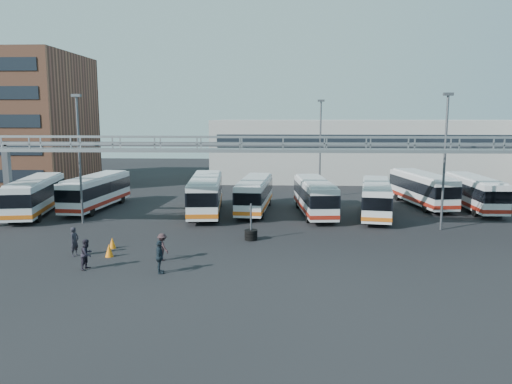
{
  "coord_description": "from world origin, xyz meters",
  "views": [
    {
      "loc": [
        -0.22,
        -30.51,
        8.51
      ],
      "look_at": [
        -1.97,
        6.0,
        2.95
      ],
      "focal_mm": 35.0,
      "sensor_mm": 36.0,
      "label": 1
    }
  ],
  "objects_px": {
    "light_pole_back": "(320,143)",
    "pedestrian_d": "(160,257)",
    "bus_4": "(255,193)",
    "bus_5": "(315,195)",
    "light_pole_left": "(79,152)",
    "tire_stack": "(251,234)",
    "bus_3": "(206,193)",
    "cone_left": "(109,250)",
    "bus_8": "(474,192)",
    "pedestrian_b": "(87,254)",
    "light_pole_mid": "(445,154)",
    "bus_7": "(422,188)",
    "pedestrian_c": "(162,247)",
    "bus_1": "(96,191)",
    "bus_6": "(376,197)",
    "pedestrian_a": "(75,241)",
    "cone_right": "(112,243)",
    "bus_0": "(35,195)"
  },
  "relations": [
    {
      "from": "light_pole_back",
      "to": "pedestrian_d",
      "type": "relative_size",
      "value": 5.55
    },
    {
      "from": "bus_7",
      "to": "pedestrian_d",
      "type": "relative_size",
      "value": 5.83
    },
    {
      "from": "pedestrian_b",
      "to": "pedestrian_d",
      "type": "xyz_separation_m",
      "value": [
        4.27,
        -0.58,
        0.06
      ]
    },
    {
      "from": "light_pole_mid",
      "to": "bus_5",
      "type": "relative_size",
      "value": 0.99
    },
    {
      "from": "light_pole_back",
      "to": "bus_5",
      "type": "height_order",
      "value": "light_pole_back"
    },
    {
      "from": "light_pole_back",
      "to": "pedestrian_b",
      "type": "height_order",
      "value": "light_pole_back"
    },
    {
      "from": "pedestrian_c",
      "to": "bus_8",
      "type": "bearing_deg",
      "value": -98.96
    },
    {
      "from": "bus_1",
      "to": "bus_4",
      "type": "distance_m",
      "value": 14.62
    },
    {
      "from": "bus_1",
      "to": "bus_6",
      "type": "distance_m",
      "value": 25.17
    },
    {
      "from": "light_pole_back",
      "to": "light_pole_left",
      "type": "bearing_deg",
      "value": -145.01
    },
    {
      "from": "bus_3",
      "to": "cone_left",
      "type": "distance_m",
      "value": 14.44
    },
    {
      "from": "light_pole_left",
      "to": "bus_3",
      "type": "bearing_deg",
      "value": 25.32
    },
    {
      "from": "cone_left",
      "to": "pedestrian_c",
      "type": "bearing_deg",
      "value": -9.89
    },
    {
      "from": "bus_7",
      "to": "pedestrian_a",
      "type": "relative_size",
      "value": 5.89
    },
    {
      "from": "light_pole_back",
      "to": "pedestrian_d",
      "type": "height_order",
      "value": "light_pole_back"
    },
    {
      "from": "pedestrian_b",
      "to": "pedestrian_d",
      "type": "bearing_deg",
      "value": -86.11
    },
    {
      "from": "pedestrian_a",
      "to": "cone_right",
      "type": "xyz_separation_m",
      "value": [
        1.7,
        1.87,
        -0.54
      ]
    },
    {
      "from": "bus_5",
      "to": "tire_stack",
      "type": "relative_size",
      "value": 4.04
    },
    {
      "from": "bus_1",
      "to": "tire_stack",
      "type": "height_order",
      "value": "bus_1"
    },
    {
      "from": "light_pole_mid",
      "to": "bus_7",
      "type": "bearing_deg",
      "value": 82.56
    },
    {
      "from": "light_pole_mid",
      "to": "bus_8",
      "type": "bearing_deg",
      "value": 56.68
    },
    {
      "from": "cone_right",
      "to": "tire_stack",
      "type": "distance_m",
      "value": 9.27
    },
    {
      "from": "pedestrian_d",
      "to": "bus_8",
      "type": "bearing_deg",
      "value": -60.95
    },
    {
      "from": "bus_0",
      "to": "bus_6",
      "type": "xyz_separation_m",
      "value": [
        29.39,
        0.5,
        -0.09
      ]
    },
    {
      "from": "light_pole_mid",
      "to": "bus_5",
      "type": "xyz_separation_m",
      "value": [
        -9.18,
        5.35,
        -4.02
      ]
    },
    {
      "from": "bus_1",
      "to": "bus_0",
      "type": "bearing_deg",
      "value": -142.03
    },
    {
      "from": "bus_8",
      "to": "tire_stack",
      "type": "relative_size",
      "value": 3.95
    },
    {
      "from": "bus_4",
      "to": "tire_stack",
      "type": "bearing_deg",
      "value": -84.31
    },
    {
      "from": "light_pole_mid",
      "to": "pedestrian_d",
      "type": "relative_size",
      "value": 5.55
    },
    {
      "from": "pedestrian_d",
      "to": "bus_7",
      "type": "bearing_deg",
      "value": -53.12
    },
    {
      "from": "pedestrian_d",
      "to": "tire_stack",
      "type": "bearing_deg",
      "value": -40.94
    },
    {
      "from": "light_pole_left",
      "to": "pedestrian_d",
      "type": "relative_size",
      "value": 5.55
    },
    {
      "from": "bus_6",
      "to": "pedestrian_b",
      "type": "height_order",
      "value": "bus_6"
    },
    {
      "from": "cone_left",
      "to": "tire_stack",
      "type": "height_order",
      "value": "tire_stack"
    },
    {
      "from": "light_pole_left",
      "to": "bus_4",
      "type": "distance_m",
      "value": 15.2
    },
    {
      "from": "light_pole_mid",
      "to": "light_pole_back",
      "type": "distance_m",
      "value": 17.0
    },
    {
      "from": "bus_4",
      "to": "bus_5",
      "type": "relative_size",
      "value": 0.98
    },
    {
      "from": "bus_4",
      "to": "tire_stack",
      "type": "relative_size",
      "value": 3.96
    },
    {
      "from": "bus_3",
      "to": "tire_stack",
      "type": "xyz_separation_m",
      "value": [
        4.51,
        -9.22,
        -1.41
      ]
    },
    {
      "from": "light_pole_left",
      "to": "light_pole_mid",
      "type": "xyz_separation_m",
      "value": [
        28.0,
        -1.0,
        0.0
      ]
    },
    {
      "from": "light_pole_left",
      "to": "tire_stack",
      "type": "bearing_deg",
      "value": -19.2
    },
    {
      "from": "light_pole_mid",
      "to": "bus_7",
      "type": "height_order",
      "value": "light_pole_mid"
    },
    {
      "from": "pedestrian_b",
      "to": "pedestrian_c",
      "type": "bearing_deg",
      "value": -52.05
    },
    {
      "from": "light_pole_left",
      "to": "bus_6",
      "type": "bearing_deg",
      "value": 8.88
    },
    {
      "from": "light_pole_mid",
      "to": "bus_4",
      "type": "distance_m",
      "value": 16.4
    },
    {
      "from": "cone_left",
      "to": "pedestrian_b",
      "type": "bearing_deg",
      "value": -98.87
    },
    {
      "from": "pedestrian_c",
      "to": "cone_left",
      "type": "bearing_deg",
      "value": 35.96
    },
    {
      "from": "bus_7",
      "to": "pedestrian_c",
      "type": "relative_size",
      "value": 6.54
    },
    {
      "from": "light_pole_mid",
      "to": "bus_1",
      "type": "xyz_separation_m",
      "value": [
        -29.07,
        7.05,
        -3.99
      ]
    },
    {
      "from": "bus_0",
      "to": "cone_right",
      "type": "bearing_deg",
      "value": -56.46
    }
  ]
}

